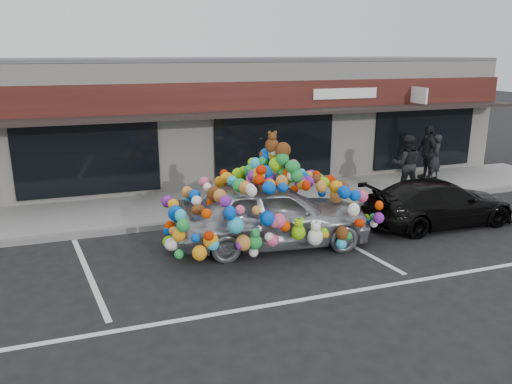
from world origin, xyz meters
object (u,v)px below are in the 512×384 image
object	(u,v)px
black_sedan	(439,203)
pedestrian_c	(427,152)
pedestrian_a	(435,157)
toy_car	(272,206)
pedestrian_b	(406,164)

from	to	relation	value
black_sedan	pedestrian_c	size ratio (longest dim) A/B	2.22
pedestrian_a	pedestrian_c	xyz separation A→B (m)	(-0.18, 0.18, 0.15)
pedestrian_c	toy_car	bearing A→B (deg)	-57.41
toy_car	black_sedan	world-z (taller)	toy_car
pedestrian_b	pedestrian_c	distance (m)	2.16
pedestrian_a	pedestrian_b	world-z (taller)	pedestrian_b
pedestrian_a	pedestrian_c	distance (m)	0.29
pedestrian_a	pedestrian_c	bearing A→B (deg)	-66.14
pedestrian_b	toy_car	bearing A→B (deg)	45.51
black_sedan	pedestrian_c	distance (m)	4.66
black_sedan	pedestrian_c	bearing A→B (deg)	-33.44
black_sedan	pedestrian_a	size ratio (longest dim) A/B	2.62
pedestrian_c	pedestrian_a	bearing A→B (deg)	50.48
black_sedan	pedestrian_b	bearing A→B (deg)	-16.59
black_sedan	toy_car	bearing A→B (deg)	88.78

